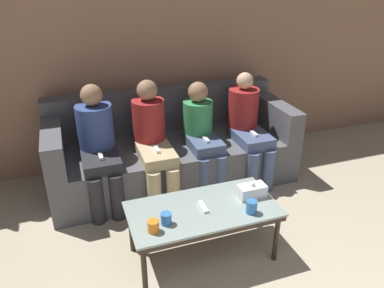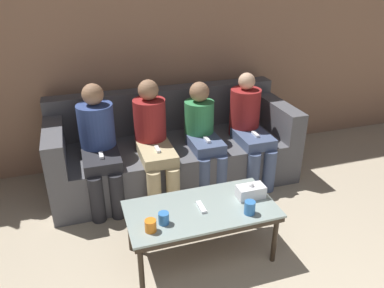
{
  "view_description": "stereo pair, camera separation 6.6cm",
  "coord_description": "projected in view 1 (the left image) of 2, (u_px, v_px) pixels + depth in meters",
  "views": [
    {
      "loc": [
        -0.98,
        -0.27,
        2.13
      ],
      "look_at": [
        0.0,
        2.53,
        0.7
      ],
      "focal_mm": 35.0,
      "sensor_mm": 36.0,
      "label": 1
    },
    {
      "loc": [
        -0.91,
        -0.29,
        2.13
      ],
      "look_at": [
        0.0,
        2.53,
        0.7
      ],
      "focal_mm": 35.0,
      "sensor_mm": 36.0,
      "label": 2
    }
  ],
  "objects": [
    {
      "name": "coffee_table",
      "position": [
        203.0,
        213.0,
        2.86
      ],
      "size": [
        1.14,
        0.57,
        0.46
      ],
      "color": "#8C9E99",
      "rests_on": "ground_plane"
    },
    {
      "name": "seated_person_mid_left",
      "position": [
        152.0,
        138.0,
        3.61
      ],
      "size": [
        0.32,
        0.72,
        1.15
      ],
      "color": "tan",
      "rests_on": "ground_plane"
    },
    {
      "name": "seated_person_mid_right",
      "position": [
        202.0,
        133.0,
        3.79
      ],
      "size": [
        0.31,
        0.62,
        1.09
      ],
      "color": "#47567A",
      "rests_on": "ground_plane"
    },
    {
      "name": "cup_near_right",
      "position": [
        153.0,
        226.0,
        2.57
      ],
      "size": [
        0.08,
        0.08,
        0.09
      ],
      "color": "orange",
      "rests_on": "coffee_table"
    },
    {
      "name": "seated_person_left_end",
      "position": [
        98.0,
        143.0,
        3.47
      ],
      "size": [
        0.34,
        0.67,
        1.16
      ],
      "color": "#28282D",
      "rests_on": "ground_plane"
    },
    {
      "name": "game_remote",
      "position": [
        203.0,
        207.0,
        2.84
      ],
      "size": [
        0.04,
        0.15,
        0.02
      ],
      "color": "white",
      "rests_on": "coffee_table"
    },
    {
      "name": "tissue_box",
      "position": [
        252.0,
        191.0,
        2.96
      ],
      "size": [
        0.22,
        0.12,
        0.13
      ],
      "color": "white",
      "rests_on": "coffee_table"
    },
    {
      "name": "cup_near_left",
      "position": [
        166.0,
        219.0,
        2.65
      ],
      "size": [
        0.08,
        0.08,
        0.09
      ],
      "color": "#3372BF",
      "rests_on": "coffee_table"
    },
    {
      "name": "couch",
      "position": [
        172.0,
        150.0,
        4.01
      ],
      "size": [
        2.51,
        0.98,
        0.92
      ],
      "color": "#515156",
      "rests_on": "ground_plane"
    },
    {
      "name": "cup_far_center",
      "position": [
        252.0,
        207.0,
        2.77
      ],
      "size": [
        0.08,
        0.08,
        0.1
      ],
      "color": "#3372BF",
      "rests_on": "coffee_table"
    },
    {
      "name": "seated_person_right_end",
      "position": [
        247.0,
        125.0,
        3.93
      ],
      "size": [
        0.32,
        0.68,
        1.14
      ],
      "color": "#47567A",
      "rests_on": "ground_plane"
    },
    {
      "name": "wall_back",
      "position": [
        155.0,
        49.0,
        4.07
      ],
      "size": [
        12.0,
        0.06,
        2.6
      ],
      "color": "#9E755B",
      "rests_on": "ground_plane"
    }
  ]
}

